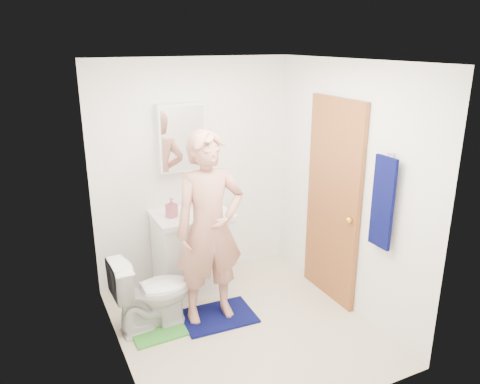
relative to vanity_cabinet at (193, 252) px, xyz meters
name	(u,v)px	position (x,y,z in m)	size (l,w,h in m)	color
floor	(243,327)	(0.15, -0.91, -0.41)	(2.20, 2.40, 0.02)	beige
ceiling	(244,60)	(0.15, -0.91, 2.01)	(2.20, 2.40, 0.02)	white
wall_back	(194,172)	(0.15, 0.30, 0.80)	(2.20, 0.02, 2.40)	white
wall_front	(327,264)	(0.15, -2.12, 0.80)	(2.20, 0.02, 2.40)	white
wall_left	(113,227)	(-0.96, -0.91, 0.80)	(0.02, 2.40, 2.40)	white
wall_right	(347,189)	(1.26, -0.91, 0.80)	(0.02, 2.40, 2.40)	white
vanity_cabinet	(193,252)	(0.00, 0.00, 0.00)	(0.75, 0.55, 0.80)	white
countertop	(191,215)	(0.00, 0.00, 0.43)	(0.79, 0.59, 0.05)	white
sink_basin	(191,214)	(0.00, 0.00, 0.44)	(0.40, 0.40, 0.03)	white
faucet	(185,202)	(0.00, 0.18, 0.51)	(0.03, 0.03, 0.12)	silver
medicine_cabinet	(181,137)	(0.00, 0.22, 1.20)	(0.50, 0.12, 0.70)	white
mirror_panel	(183,139)	(0.00, 0.16, 1.20)	(0.46, 0.01, 0.66)	white
door	(333,202)	(1.22, -0.76, 0.62)	(0.05, 0.80, 2.05)	#A85F2E
door_knob	(349,220)	(1.18, -1.08, 0.55)	(0.07, 0.07, 0.07)	gold
towel	(383,203)	(1.18, -1.48, 0.85)	(0.03, 0.24, 0.80)	#070A43
towel_hook	(391,154)	(1.22, -1.48, 1.27)	(0.02, 0.02, 0.06)	silver
toilet	(152,292)	(-0.60, -0.56, -0.04)	(0.41, 0.71, 0.73)	white
bath_mat	(218,316)	(0.00, -0.68, -0.39)	(0.69, 0.49, 0.02)	#070A43
green_rug	(158,329)	(-0.59, -0.64, -0.39)	(0.50, 0.42, 0.02)	green
soap_dispenser	(171,207)	(-0.22, -0.03, 0.55)	(0.09, 0.09, 0.20)	#AE5163
toothbrush_cup	(198,203)	(0.12, 0.12, 0.50)	(0.12, 0.12, 0.09)	#6E3C84
man	(210,229)	(-0.06, -0.64, 0.52)	(0.66, 0.43, 1.80)	tan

